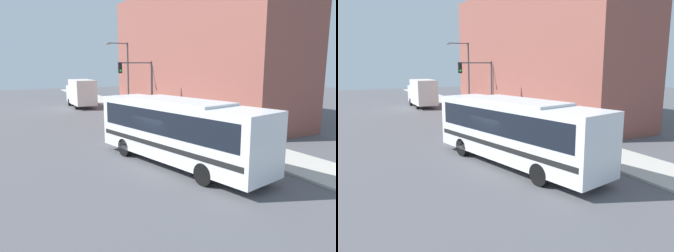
{
  "view_description": "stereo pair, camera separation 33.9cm",
  "coord_description": "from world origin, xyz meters",
  "views": [
    {
      "loc": [
        -7.53,
        -14.89,
        5.14
      ],
      "look_at": [
        1.58,
        2.33,
        1.48
      ],
      "focal_mm": 35.0,
      "sensor_mm": 36.0,
      "label": 1
    },
    {
      "loc": [
        -7.23,
        -15.04,
        5.14
      ],
      "look_at": [
        1.58,
        2.33,
        1.48
      ],
      "focal_mm": 35.0,
      "sensor_mm": 36.0,
      "label": 2
    }
  ],
  "objects": [
    {
      "name": "street_lamp",
      "position": [
        5.03,
        18.71,
        4.46
      ],
      "size": [
        2.54,
        0.28,
        7.32
      ],
      "color": "#47474C",
      "rests_on": "sidewalk"
    },
    {
      "name": "fire_hydrant",
      "position": [
        5.1,
        5.17,
        0.51
      ],
      "size": [
        0.24,
        0.32,
        0.78
      ],
      "color": "gold",
      "rests_on": "sidewalk"
    },
    {
      "name": "ground_plane",
      "position": [
        0.0,
        0.0,
        0.0
      ],
      "size": [
        120.0,
        120.0,
        0.0
      ],
      "primitive_type": "plane",
      "color": "#515156"
    },
    {
      "name": "traffic_light_pole",
      "position": [
        4.13,
        12.52,
        3.78
      ],
      "size": [
        3.28,
        0.35,
        5.33
      ],
      "color": "#47474C",
      "rests_on": "sidewalk"
    },
    {
      "name": "delivery_truck",
      "position": [
        1.72,
        25.22,
        1.8
      ],
      "size": [
        2.29,
        6.6,
        3.36
      ],
      "color": "silver",
      "rests_on": "ground_plane"
    },
    {
      "name": "city_bus",
      "position": [
        0.58,
        -0.66,
        1.97
      ],
      "size": [
        4.79,
        10.83,
        3.42
      ],
      "rotation": [
        0.0,
        0.0,
        0.22
      ],
      "color": "silver",
      "rests_on": "ground_plane"
    },
    {
      "name": "sidewalk",
      "position": [
        6.16,
        20.0,
        0.06
      ],
      "size": [
        3.32,
        70.0,
        0.12
      ],
      "color": "#B7B2A8",
      "rests_on": "ground_plane"
    },
    {
      "name": "building_facade",
      "position": [
        10.82,
        14.8,
        6.49
      ],
      "size": [
        6.0,
        27.6,
        12.99
      ],
      "color": "brown",
      "rests_on": "ground_plane"
    }
  ]
}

